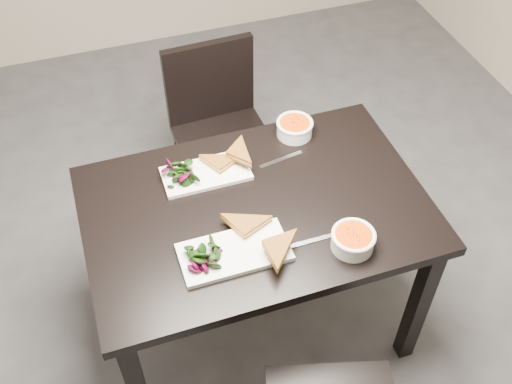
{
  "coord_description": "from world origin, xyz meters",
  "views": [
    {
      "loc": [
        0.03,
        -1.17,
        2.32
      ],
      "look_at": [
        0.48,
        0.17,
        0.82
      ],
      "focal_mm": 42.42,
      "sensor_mm": 36.0,
      "label": 1
    }
  ],
  "objects_px": {
    "chair_far": "(219,123)",
    "soup_bowl_near": "(353,239)",
    "soup_bowl_far": "(295,127)",
    "plate_near": "(234,252)",
    "plate_far": "(206,174)",
    "table": "(256,224)"
  },
  "relations": [
    {
      "from": "soup_bowl_near",
      "to": "table",
      "type": "bearing_deg",
      "value": 131.67
    },
    {
      "from": "soup_bowl_near",
      "to": "soup_bowl_far",
      "type": "bearing_deg",
      "value": 87.92
    },
    {
      "from": "soup_bowl_near",
      "to": "plate_far",
      "type": "distance_m",
      "value": 0.6
    },
    {
      "from": "table",
      "to": "soup_bowl_near",
      "type": "xyz_separation_m",
      "value": [
        0.24,
        -0.27,
        0.14
      ]
    },
    {
      "from": "table",
      "to": "chair_far",
      "type": "distance_m",
      "value": 0.8
    },
    {
      "from": "table",
      "to": "chair_far",
      "type": "height_order",
      "value": "chair_far"
    },
    {
      "from": "plate_near",
      "to": "soup_bowl_far",
      "type": "relative_size",
      "value": 2.48
    },
    {
      "from": "chair_far",
      "to": "soup_bowl_near",
      "type": "height_order",
      "value": "chair_far"
    },
    {
      "from": "chair_far",
      "to": "plate_near",
      "type": "relative_size",
      "value": 2.38
    },
    {
      "from": "plate_far",
      "to": "soup_bowl_far",
      "type": "xyz_separation_m",
      "value": [
        0.39,
        0.11,
        0.03
      ]
    },
    {
      "from": "chair_far",
      "to": "soup_bowl_near",
      "type": "relative_size",
      "value": 5.79
    },
    {
      "from": "soup_bowl_near",
      "to": "chair_far",
      "type": "bearing_deg",
      "value": 98.99
    },
    {
      "from": "chair_far",
      "to": "soup_bowl_far",
      "type": "distance_m",
      "value": 0.58
    },
    {
      "from": "plate_near",
      "to": "plate_far",
      "type": "bearing_deg",
      "value": 88.68
    },
    {
      "from": "plate_near",
      "to": "soup_bowl_far",
      "type": "bearing_deg",
      "value": 50.85
    },
    {
      "from": "plate_near",
      "to": "soup_bowl_near",
      "type": "distance_m",
      "value": 0.39
    },
    {
      "from": "soup_bowl_near",
      "to": "soup_bowl_far",
      "type": "height_order",
      "value": "soup_bowl_near"
    },
    {
      "from": "plate_near",
      "to": "soup_bowl_near",
      "type": "height_order",
      "value": "soup_bowl_near"
    },
    {
      "from": "soup_bowl_near",
      "to": "plate_far",
      "type": "relative_size",
      "value": 0.46
    },
    {
      "from": "plate_near",
      "to": "soup_bowl_near",
      "type": "bearing_deg",
      "value": -13.93
    },
    {
      "from": "plate_near",
      "to": "plate_far",
      "type": "height_order",
      "value": "plate_near"
    },
    {
      "from": "chair_far",
      "to": "soup_bowl_far",
      "type": "xyz_separation_m",
      "value": [
        0.19,
        -0.46,
        0.3
      ]
    }
  ]
}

